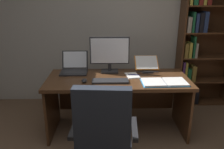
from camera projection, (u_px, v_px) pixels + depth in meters
name	position (u px, v px, depth m)	size (l,w,h in m)	color
wall_back	(117.00, 14.00, 3.56)	(4.79, 0.12, 2.79)	#B2ADA3
desk	(117.00, 90.00, 2.94)	(1.72, 0.73, 0.73)	#4C2D19
bookshelf	(201.00, 45.00, 3.52)	(0.84, 0.30, 1.93)	#4C2D19
office_chair	(104.00, 141.00, 2.09)	(0.64, 0.60, 1.00)	#232326
monitor	(110.00, 54.00, 2.95)	(0.51, 0.16, 0.46)	#232326
laptop	(74.00, 68.00, 3.01)	(0.34, 0.34, 0.25)	#232326
keyboard	(110.00, 81.00, 2.67)	(0.42, 0.15, 0.02)	#232326
computer_mouse	(84.00, 81.00, 2.66)	(0.06, 0.10, 0.04)	#232326
reading_stand_with_book	(147.00, 64.00, 3.06)	(0.31, 0.27, 0.17)	#232326
open_binder	(164.00, 82.00, 2.63)	(0.53, 0.29, 0.02)	#2D84C6
notepad	(132.00, 75.00, 2.87)	(0.15, 0.21, 0.01)	white
pen	(134.00, 75.00, 2.87)	(0.01, 0.01, 0.14)	navy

